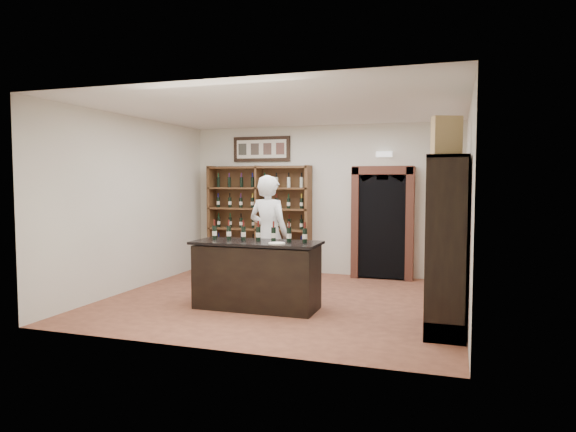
{
  "coord_description": "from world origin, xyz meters",
  "views": [
    {
      "loc": [
        2.58,
        -7.6,
        1.9
      ],
      "look_at": [
        -0.01,
        0.3,
        1.32
      ],
      "focal_mm": 32.0,
      "sensor_mm": 36.0,
      "label": 1
    }
  ],
  "objects_px": {
    "wine_shelf": "(259,219)",
    "side_cabinet": "(449,272)",
    "counter_bottle_0": "(215,232)",
    "wine_crate": "(447,137)",
    "shopkeeper": "(269,235)",
    "tasting_counter": "(257,275)"
  },
  "relations": [
    {
      "from": "wine_shelf",
      "to": "side_cabinet",
      "type": "relative_size",
      "value": 1.0
    },
    {
      "from": "counter_bottle_0",
      "to": "side_cabinet",
      "type": "xyz_separation_m",
      "value": [
        3.44,
        -0.37,
        -0.35
      ]
    },
    {
      "from": "wine_crate",
      "to": "side_cabinet",
      "type": "bearing_deg",
      "value": -98.59
    },
    {
      "from": "side_cabinet",
      "to": "wine_crate",
      "type": "xyz_separation_m",
      "value": [
        -0.07,
        0.27,
        1.71
      ]
    },
    {
      "from": "side_cabinet",
      "to": "shopkeeper",
      "type": "relative_size",
      "value": 1.11
    },
    {
      "from": "wine_shelf",
      "to": "side_cabinet",
      "type": "height_order",
      "value": "same"
    },
    {
      "from": "shopkeeper",
      "to": "side_cabinet",
      "type": "bearing_deg",
      "value": 169.39
    },
    {
      "from": "side_cabinet",
      "to": "shopkeeper",
      "type": "distance_m",
      "value": 3.12
    },
    {
      "from": "counter_bottle_0",
      "to": "shopkeeper",
      "type": "xyz_separation_m",
      "value": [
        0.57,
        0.84,
        -0.12
      ]
    },
    {
      "from": "wine_shelf",
      "to": "shopkeeper",
      "type": "xyz_separation_m",
      "value": [
        0.95,
        -2.02,
        -0.11
      ]
    },
    {
      "from": "tasting_counter",
      "to": "wine_crate",
      "type": "relative_size",
      "value": 3.6
    },
    {
      "from": "wine_shelf",
      "to": "wine_crate",
      "type": "xyz_separation_m",
      "value": [
        3.75,
        -2.96,
        1.36
      ]
    },
    {
      "from": "shopkeeper",
      "to": "wine_crate",
      "type": "relative_size",
      "value": 3.79
    },
    {
      "from": "tasting_counter",
      "to": "wine_crate",
      "type": "xyz_separation_m",
      "value": [
        2.65,
        -0.03,
        1.97
      ]
    },
    {
      "from": "counter_bottle_0",
      "to": "side_cabinet",
      "type": "distance_m",
      "value": 3.48
    },
    {
      "from": "tasting_counter",
      "to": "side_cabinet",
      "type": "relative_size",
      "value": 0.85
    },
    {
      "from": "side_cabinet",
      "to": "wine_crate",
      "type": "bearing_deg",
      "value": 105.12
    },
    {
      "from": "tasting_counter",
      "to": "shopkeeper",
      "type": "distance_m",
      "value": 1.05
    },
    {
      "from": "counter_bottle_0",
      "to": "side_cabinet",
      "type": "relative_size",
      "value": 0.14
    },
    {
      "from": "counter_bottle_0",
      "to": "tasting_counter",
      "type": "bearing_deg",
      "value": -5.57
    },
    {
      "from": "counter_bottle_0",
      "to": "wine_crate",
      "type": "relative_size",
      "value": 0.57
    },
    {
      "from": "wine_shelf",
      "to": "side_cabinet",
      "type": "bearing_deg",
      "value": -40.21
    }
  ]
}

